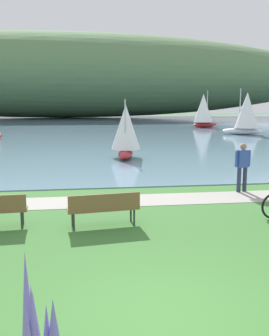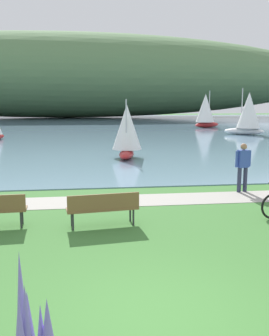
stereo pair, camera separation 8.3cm
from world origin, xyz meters
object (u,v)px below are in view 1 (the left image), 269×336
at_px(sailboat_mid_bay, 126,131).
at_px(sailboat_far_off, 246,113).
at_px(person_at_shoreline, 243,164).
at_px(park_bench_near_camera, 104,207).
at_px(sailboat_nearest_to_shore, 204,110).

bearing_deg(sailboat_mid_bay, sailboat_far_off, 46.79).
height_order(person_at_shoreline, sailboat_mid_bay, sailboat_mid_bay).
height_order(person_at_shoreline, sailboat_far_off, sailboat_far_off).
height_order(park_bench_near_camera, sailboat_mid_bay, sailboat_mid_bay).
bearing_deg(sailboat_mid_bay, park_bench_near_camera, -99.01).
xyz_separation_m(park_bench_near_camera, sailboat_far_off, (14.91, 25.73, 1.58)).
distance_m(person_at_shoreline, sailboat_mid_bay, 9.22).
relative_size(person_at_shoreline, sailboat_mid_bay, 0.53).
bearing_deg(sailboat_mid_bay, sailboat_nearest_to_shore, 63.58).
relative_size(park_bench_near_camera, person_at_shoreline, 1.08).
distance_m(sailboat_nearest_to_shore, sailboat_mid_bay, 27.80).
distance_m(park_bench_near_camera, sailboat_nearest_to_shore, 39.44).
relative_size(sailboat_nearest_to_shore, sailboat_mid_bay, 1.38).
bearing_deg(sailboat_far_off, sailboat_mid_bay, -133.21).
relative_size(park_bench_near_camera, sailboat_mid_bay, 0.57).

